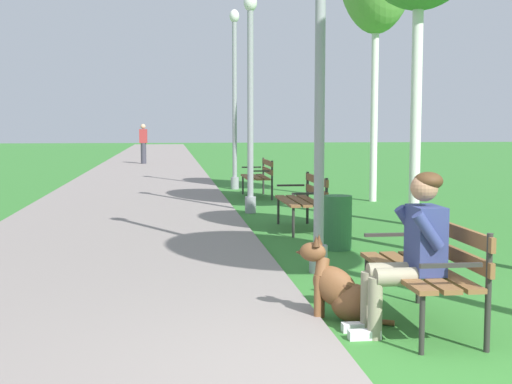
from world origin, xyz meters
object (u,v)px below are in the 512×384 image
(person_seated_on_near_bench, at_px, (412,246))
(lamp_post_mid, at_px, (250,101))
(park_bench_mid, at_px, (305,197))
(dog_brown, at_px, (340,290))
(lamp_post_near, at_px, (320,48))
(pedestrian_distant, at_px, (143,144))
(park_bench_near, at_px, (428,262))
(lamp_post_far, at_px, (235,97))
(park_bench_far, at_px, (259,174))
(litter_bin, at_px, (338,223))

(person_seated_on_near_bench, relative_size, lamp_post_mid, 0.32)
(park_bench_mid, xyz_separation_m, dog_brown, (-0.67, -4.96, -0.25))
(lamp_post_near, bearing_deg, lamp_post_mid, 91.43)
(dog_brown, xyz_separation_m, pedestrian_distant, (-2.40, 23.33, 0.58))
(park_bench_near, distance_m, lamp_post_far, 12.29)
(park_bench_mid, distance_m, park_bench_far, 4.96)
(lamp_post_far, bearing_deg, litter_bin, -86.61)
(lamp_post_mid, height_order, pedestrian_distant, lamp_post_mid)
(dog_brown, height_order, pedestrian_distant, pedestrian_distant)
(lamp_post_near, distance_m, lamp_post_mid, 5.27)
(park_bench_mid, height_order, lamp_post_far, lamp_post_far)
(pedestrian_distant, bearing_deg, dog_brown, -84.14)
(lamp_post_far, bearing_deg, person_seated_on_near_bench, -89.11)
(park_bench_far, bearing_deg, person_seated_on_near_bench, -90.94)
(dog_brown, xyz_separation_m, lamp_post_near, (0.22, 1.89, 2.16))
(park_bench_mid, relative_size, pedestrian_distant, 0.91)
(park_bench_far, xyz_separation_m, litter_bin, (0.15, -6.67, -0.16))
(person_seated_on_near_bench, relative_size, dog_brown, 1.62)
(park_bench_far, bearing_deg, lamp_post_far, 100.13)
(park_bench_near, height_order, lamp_post_far, lamp_post_far)
(lamp_post_near, bearing_deg, dog_brown, -96.80)
(park_bench_far, bearing_deg, lamp_post_near, -92.82)
(park_bench_mid, relative_size, park_bench_far, 1.00)
(park_bench_far, bearing_deg, park_bench_mid, -89.39)
(park_bench_near, distance_m, park_bench_far, 10.13)
(park_bench_near, distance_m, lamp_post_mid, 7.53)
(lamp_post_far, distance_m, pedestrian_distant, 11.77)
(dog_brown, bearing_deg, pedestrian_distant, 95.86)
(dog_brown, height_order, lamp_post_near, lamp_post_near)
(park_bench_mid, xyz_separation_m, litter_bin, (0.10, -1.71, -0.16))
(person_seated_on_near_bench, xyz_separation_m, lamp_post_near, (-0.23, 2.29, 1.74))
(lamp_post_mid, bearing_deg, person_seated_on_near_bench, -87.28)
(park_bench_near, height_order, person_seated_on_near_bench, person_seated_on_near_bench)
(person_seated_on_near_bench, relative_size, lamp_post_far, 0.28)
(park_bench_far, xyz_separation_m, person_seated_on_near_bench, (-0.17, -10.33, 0.17))
(litter_bin, bearing_deg, park_bench_far, 91.32)
(lamp_post_mid, relative_size, pedestrian_distant, 2.38)
(lamp_post_far, bearing_deg, park_bench_mid, -86.61)
(dog_brown, distance_m, litter_bin, 3.35)
(lamp_post_near, bearing_deg, park_bench_far, 87.18)
(park_bench_mid, relative_size, litter_bin, 2.14)
(park_bench_far, height_order, litter_bin, park_bench_far)
(dog_brown, xyz_separation_m, lamp_post_mid, (0.09, 7.14, 1.78))
(litter_bin, bearing_deg, person_seated_on_near_bench, -95.04)
(litter_bin, relative_size, pedestrian_distant, 0.42)
(pedestrian_distant, bearing_deg, park_bench_far, -77.31)
(person_seated_on_near_bench, bearing_deg, dog_brown, 138.14)
(dog_brown, height_order, litter_bin, dog_brown)
(park_bench_far, height_order, lamp_post_near, lamp_post_near)
(park_bench_mid, xyz_separation_m, person_seated_on_near_bench, (-0.22, -5.37, 0.17))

